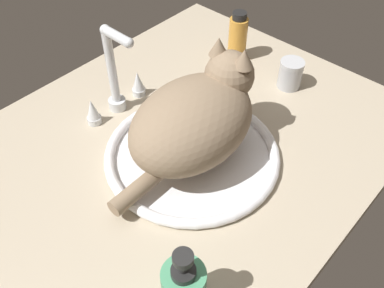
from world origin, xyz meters
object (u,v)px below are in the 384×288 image
Objects in this scene: sink_basin at (192,154)px; faucet at (115,81)px; metal_jar at (290,74)px; amber_bottle at (238,37)px; cat at (198,117)px.

faucet is at bearing 90.00° from sink_basin.
metal_jar is at bearing -2.55° from sink_basin.
amber_bottle reaches higher than metal_jar.
cat is at bearing -154.75° from amber_bottle.
sink_basin is 0.96× the size of cat.
metal_jar is at bearing -35.80° from faucet.
faucet reaches higher than sink_basin.
cat reaches higher than sink_basin.
amber_bottle is (32.72, 15.43, -4.04)cm from cat.
cat is 36.40cm from amber_bottle.
sink_basin is 9.51cm from cat.
faucet is at bearing 167.95° from amber_bottle.
faucet is 22.95cm from cat.
metal_jar is (33.71, -1.50, 2.65)cm from sink_basin.
metal_jar is (31.97, -1.53, -6.70)cm from cat.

